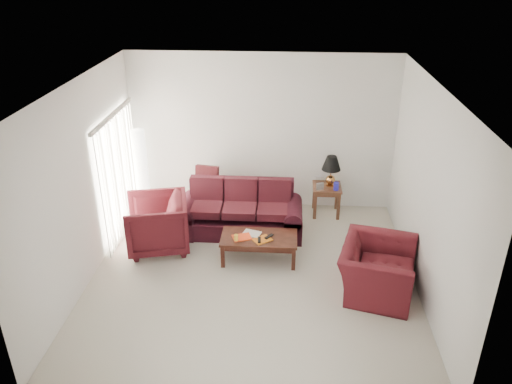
# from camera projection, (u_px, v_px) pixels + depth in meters

# --- Properties ---
(floor) EXTENTS (5.00, 5.00, 0.00)m
(floor) POSITION_uv_depth(u_px,v_px,m) (252.00, 276.00, 7.83)
(floor) COLOR beige
(floor) RESTS_ON ground
(blinds) EXTENTS (0.10, 2.00, 2.16)m
(blinds) POSITION_uv_depth(u_px,v_px,m) (119.00, 175.00, 8.67)
(blinds) COLOR silver
(blinds) RESTS_ON ground
(sofa) EXTENTS (2.28, 1.13, 0.90)m
(sofa) POSITION_uv_depth(u_px,v_px,m) (240.00, 210.00, 8.86)
(sofa) COLOR black
(sofa) RESTS_ON ground
(throw_pillow) EXTENTS (0.47, 0.28, 0.46)m
(throw_pillow) POSITION_uv_depth(u_px,v_px,m) (207.00, 177.00, 9.48)
(throw_pillow) COLOR black
(throw_pillow) RESTS_ON sofa
(end_table) EXTENTS (0.54, 0.54, 0.59)m
(end_table) POSITION_uv_depth(u_px,v_px,m) (326.00, 200.00, 9.56)
(end_table) COLOR brown
(end_table) RESTS_ON ground
(table_lamp) EXTENTS (0.44, 0.44, 0.59)m
(table_lamp) POSITION_uv_depth(u_px,v_px,m) (331.00, 171.00, 9.33)
(table_lamp) COLOR #BD793B
(table_lamp) RESTS_ON end_table
(clock) EXTENTS (0.14, 0.09, 0.13)m
(clock) POSITION_uv_depth(u_px,v_px,m) (320.00, 186.00, 9.26)
(clock) COLOR silver
(clock) RESTS_ON end_table
(blue_canister) EXTENTS (0.12, 0.12, 0.15)m
(blue_canister) POSITION_uv_depth(u_px,v_px,m) (336.00, 186.00, 9.25)
(blue_canister) COLOR #1C179A
(blue_canister) RESTS_ON end_table
(picture_frame) EXTENTS (0.17, 0.19, 0.05)m
(picture_frame) POSITION_uv_depth(u_px,v_px,m) (319.00, 177.00, 9.62)
(picture_frame) COLOR silver
(picture_frame) RESTS_ON end_table
(floor_lamp) EXTENTS (0.34, 0.34, 1.67)m
(floor_lamp) POSITION_uv_depth(u_px,v_px,m) (142.00, 171.00, 9.46)
(floor_lamp) COLOR white
(floor_lamp) RESTS_ON ground
(armchair_left) EXTENTS (1.22, 1.20, 0.93)m
(armchair_left) POSITION_uv_depth(u_px,v_px,m) (157.00, 224.00, 8.38)
(armchair_left) COLOR #3C0D13
(armchair_left) RESTS_ON ground
(armchair_right) EXTENTS (1.30, 1.41, 0.77)m
(armchair_right) POSITION_uv_depth(u_px,v_px,m) (377.00, 269.00, 7.32)
(armchair_right) COLOR #400E14
(armchair_right) RESTS_ON ground
(coffee_table) EXTENTS (1.33, 0.84, 0.43)m
(coffee_table) POSITION_uv_depth(u_px,v_px,m) (259.00, 248.00, 8.16)
(coffee_table) COLOR black
(coffee_table) RESTS_ON ground
(magazine_red) EXTENTS (0.35, 0.31, 0.02)m
(magazine_red) POSITION_uv_depth(u_px,v_px,m) (242.00, 237.00, 8.03)
(magazine_red) COLOR red
(magazine_red) RESTS_ON coffee_table
(magazine_white) EXTENTS (0.33, 0.29, 0.02)m
(magazine_white) POSITION_uv_depth(u_px,v_px,m) (252.00, 234.00, 8.14)
(magazine_white) COLOR silver
(magazine_white) RESTS_ON coffee_table
(magazine_orange) EXTENTS (0.35, 0.34, 0.02)m
(magazine_orange) POSITION_uv_depth(u_px,v_px,m) (262.00, 240.00, 7.97)
(magazine_orange) COLOR #BB6016
(magazine_orange) RESTS_ON coffee_table
(remote_a) EXTENTS (0.06, 0.17, 0.02)m
(remote_a) POSITION_uv_depth(u_px,v_px,m) (259.00, 240.00, 7.92)
(remote_a) COLOR black
(remote_a) RESTS_ON coffee_table
(remote_b) EXTENTS (0.15, 0.17, 0.02)m
(remote_b) POSITION_uv_depth(u_px,v_px,m) (269.00, 236.00, 8.02)
(remote_b) COLOR black
(remote_b) RESTS_ON coffee_table
(yellow_glass) EXTENTS (0.09, 0.09, 0.11)m
(yellow_glass) POSITION_uv_depth(u_px,v_px,m) (236.00, 238.00, 7.92)
(yellow_glass) COLOR gold
(yellow_glass) RESTS_ON coffee_table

